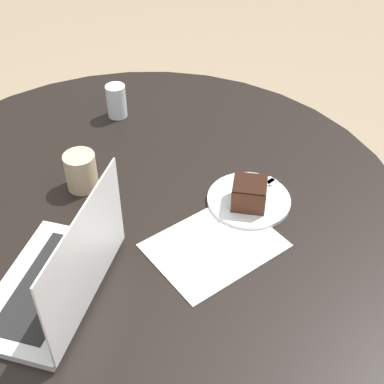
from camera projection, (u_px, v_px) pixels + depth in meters
ground_plane at (150, 367)px, 1.85m from camera, size 12.00×12.00×0.00m
dining_table at (138, 236)px, 1.42m from camera, size 1.40×1.40×0.76m
paper_document at (215, 245)px, 1.24m from camera, size 0.35×0.30×0.00m
plate at (249, 200)px, 1.36m from camera, size 0.21×0.21×0.01m
cake_slice at (249, 193)px, 1.32m from camera, size 0.11×0.11×0.07m
fork at (257, 191)px, 1.37m from camera, size 0.16×0.09×0.00m
coffee_glass at (81, 171)px, 1.37m from camera, size 0.08×0.08×0.10m
water_glass at (116, 101)px, 1.63m from camera, size 0.06×0.06×0.10m
laptop at (59, 278)px, 1.11m from camera, size 0.37×0.41×0.25m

